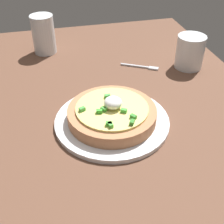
{
  "coord_description": "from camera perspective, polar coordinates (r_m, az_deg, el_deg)",
  "views": [
    {
      "loc": [
        56.96,
        -14.91,
        44.92
      ],
      "look_at": [
        6.29,
        -2.54,
        5.81
      ],
      "focal_mm": 48.28,
      "sensor_mm": 36.0,
      "label": 1
    }
  ],
  "objects": [
    {
      "name": "plate",
      "position": [
        0.67,
        0.0,
        -1.73
      ],
      "size": [
        25.26,
        25.26,
        1.04
      ],
      "primitive_type": "cylinder",
      "color": "white",
      "rests_on": "dining_table"
    },
    {
      "name": "cup_near",
      "position": [
        0.9,
        14.5,
        10.71
      ],
      "size": [
        7.92,
        7.92,
        9.37
      ],
      "color": "silver",
      "rests_on": "dining_table"
    },
    {
      "name": "dining_table",
      "position": [
        0.73,
        0.76,
        0.38
      ],
      "size": [
        106.14,
        73.59,
        2.77
      ],
      "primitive_type": "cube",
      "color": "brown",
      "rests_on": "ground"
    },
    {
      "name": "cup_far",
      "position": [
        0.98,
        -12.81,
        13.85
      ],
      "size": [
        6.96,
        6.96,
        11.71
      ],
      "color": "silver",
      "rests_on": "dining_table"
    },
    {
      "name": "pizza",
      "position": [
        0.65,
        0.0,
        -0.25
      ],
      "size": [
        19.42,
        19.42,
        5.72
      ],
      "color": "#B87951",
      "rests_on": "plate"
    },
    {
      "name": "fork",
      "position": [
        0.89,
        5.87,
        8.48
      ],
      "size": [
        6.26,
        10.17,
        0.5
      ],
      "rotation": [
        0.0,
        0.0,
        1.06
      ],
      "color": "#B7B7BC",
      "rests_on": "dining_table"
    }
  ]
}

